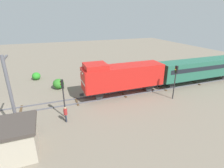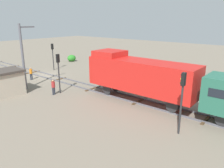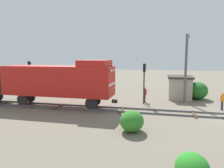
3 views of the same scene
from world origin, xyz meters
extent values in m
cube|color=#4C3823|center=(0.00, 3.25, 0.04)|extent=(2.40, 0.24, 0.09)
cube|color=#4C3823|center=(0.00, 9.75, 0.04)|extent=(2.40, 0.24, 0.09)
cube|color=#4C3823|center=(0.00, 16.25, 0.04)|extent=(2.40, 0.24, 0.09)
cube|color=#4C3823|center=(0.00, 22.75, 0.04)|extent=(2.40, 0.24, 0.09)
cube|color=red|center=(0.00, 16.31, 2.71)|extent=(2.90, 11.00, 2.90)
cube|color=red|center=(0.00, 12.41, 4.46)|extent=(2.75, 2.80, 0.60)
cube|color=red|center=(0.00, 10.76, 2.71)|extent=(2.84, 0.10, 2.84)
cube|color=white|center=(0.00, 10.72, 2.51)|extent=(2.46, 0.06, 0.20)
sphere|color=white|center=(-0.45, 10.71, 3.81)|extent=(0.28, 0.28, 0.28)
sphere|color=white|center=(0.45, 10.71, 3.81)|extent=(0.28, 0.28, 0.28)
cylinder|color=#262628|center=(0.00, 10.46, 0.86)|extent=(0.36, 0.50, 0.36)
cylinder|color=#262628|center=(-0.72, 12.61, 0.71)|extent=(0.18, 1.10, 1.10)
cylinder|color=#262628|center=(0.72, 12.61, 0.71)|extent=(0.18, 1.10, 1.10)
cylinder|color=#262628|center=(-0.72, 20.01, 0.71)|extent=(0.18, 1.10, 1.10)
cylinder|color=#262628|center=(0.72, 20.01, 0.71)|extent=(0.18, 1.10, 1.10)
cylinder|color=#262628|center=(3.40, 8.00, 2.17)|extent=(0.14, 0.14, 4.35)
cube|color=black|center=(3.40, 8.00, 3.90)|extent=(0.32, 0.24, 0.90)
sphere|color=#390606|center=(3.40, 7.86, 4.17)|extent=(0.16, 0.16, 0.16)
sphere|color=#3C3306|center=(3.40, 7.86, 3.89)|extent=(0.16, 0.16, 0.16)
sphere|color=green|center=(3.40, 7.86, 3.61)|extent=(0.16, 0.16, 0.16)
cylinder|color=#262628|center=(3.60, 21.91, 2.25)|extent=(0.14, 0.14, 4.50)
cube|color=black|center=(3.60, 21.91, 4.05)|extent=(0.32, 0.24, 0.90)
sphere|color=#390606|center=(3.60, 21.77, 4.32)|extent=(0.16, 0.16, 0.16)
sphere|color=yellow|center=(3.60, 21.77, 4.04)|extent=(0.16, 0.16, 0.16)
sphere|color=black|center=(3.60, 21.77, 3.76)|extent=(0.16, 0.16, 0.16)
cylinder|color=#262B38|center=(2.30, 0.45, 0.42)|extent=(0.15, 0.15, 0.85)
cylinder|color=#262B38|center=(2.50, 0.45, 0.42)|extent=(0.15, 0.15, 0.85)
cylinder|color=orange|center=(2.40, 0.45, 1.16)|extent=(0.38, 0.38, 0.62)
sphere|color=tan|center=(2.40, 0.45, 1.58)|extent=(0.23, 0.23, 0.23)
cylinder|color=#262B38|center=(4.10, 7.96, 0.42)|extent=(0.15, 0.15, 0.85)
cylinder|color=#262B38|center=(4.30, 7.96, 0.42)|extent=(0.15, 0.15, 0.85)
cylinder|color=maroon|center=(4.20, 7.96, 1.16)|extent=(0.38, 0.38, 0.62)
sphere|color=tan|center=(4.20, 7.96, 1.58)|extent=(0.23, 0.23, 0.23)
cylinder|color=#595960|center=(5.00, 3.66, 3.74)|extent=(0.28, 0.28, 7.47)
cube|color=#595960|center=(4.10, 3.66, 7.07)|extent=(1.80, 0.16, 0.16)
cube|color=#B2A893|center=(7.50, 4.04, 1.25)|extent=(3.20, 2.60, 2.50)
cube|color=#3F3833|center=(7.50, 4.04, 2.62)|extent=(3.50, 2.90, 0.24)
cube|color=#2D2319|center=(7.50, 2.72, 0.95)|extent=(0.80, 0.06, 1.90)
ellipsoid|color=#307B26|center=(-5.45, 8.00, 0.73)|extent=(2.01, 1.64, 1.46)
ellipsoid|color=#286B26|center=(7.58, 1.95, 1.02)|extent=(2.82, 2.30, 2.05)
ellipsoid|color=#2A8A26|center=(-10.94, 4.72, 0.62)|extent=(1.70, 1.39, 1.23)
camera|label=1|loc=(20.45, 6.96, 10.25)|focal=28.00mm
camera|label=2|loc=(17.46, 27.20, 7.87)|focal=35.00mm
camera|label=3|loc=(-19.90, 5.96, 5.23)|focal=35.00mm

